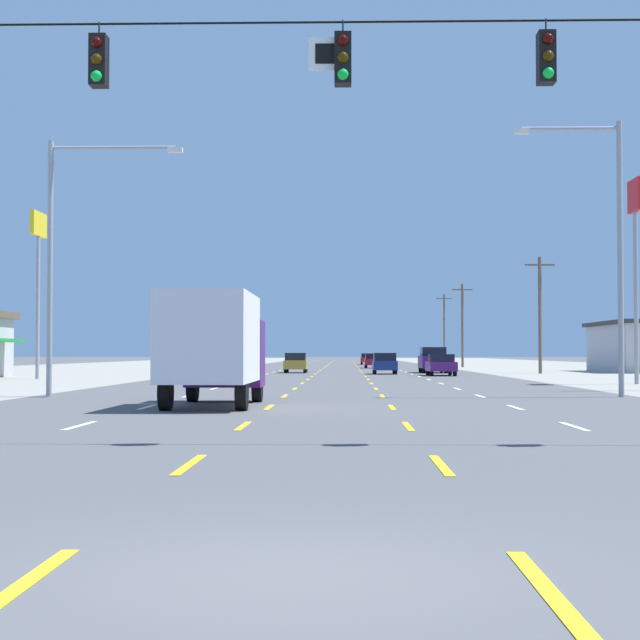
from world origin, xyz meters
TOP-DOWN VIEW (x-y plane):
  - ground_plane at (0.00, 66.00)m, footprint 572.00×572.00m
  - lane_markings at (0.00, 104.50)m, footprint 10.64×227.60m
  - signal_span_wire at (-0.37, 10.77)m, footprint 27.08×0.53m
  - box_truck_inner_left_nearest at (-3.40, 22.44)m, footprint 2.40×7.20m
  - sedan_far_right_near at (6.92, 62.32)m, footprint 1.80×4.50m
  - hatchback_inner_right_mid at (3.30, 67.38)m, footprint 1.72×3.90m
  - hatchback_inner_left_midfar at (-3.39, 71.90)m, footprint 1.72×3.90m
  - suv_far_right_far at (7.20, 72.06)m, footprint 1.98×4.90m
  - sedan_inner_right_farther at (3.28, 96.02)m, footprint 1.80×4.50m
  - sedan_inner_right_farthest at (3.35, 126.57)m, footprint 1.80×4.50m
  - pole_sign_left_row_1 at (-17.74, 52.79)m, footprint 0.24×2.61m
  - pole_sign_right_row_1 at (14.82, 43.70)m, footprint 0.24×1.94m
  - streetlight_left_row_0 at (-9.59, 29.07)m, footprint 4.85×0.26m
  - streetlight_right_row_0 at (9.79, 29.07)m, footprint 3.80×0.26m
  - utility_pole_right_row_1 at (14.96, 69.44)m, footprint 2.20×0.26m
  - utility_pole_right_row_2 at (13.00, 102.75)m, footprint 2.20×0.26m
  - utility_pole_right_row_3 at (14.05, 133.86)m, footprint 2.20×0.26m

SIDE VIEW (x-z plane):
  - ground_plane at x=0.00m, z-range 0.00..0.00m
  - lane_markings at x=0.00m, z-range 0.00..0.01m
  - sedan_far_right_near at x=6.92m, z-range 0.03..1.49m
  - sedan_inner_right_farther at x=3.28m, z-range 0.03..1.49m
  - sedan_inner_right_farthest at x=3.35m, z-range 0.03..1.49m
  - hatchback_inner_right_mid at x=3.30m, z-range 0.01..1.55m
  - hatchback_inner_left_midfar at x=-3.39m, z-range 0.01..1.55m
  - suv_far_right_far at x=7.20m, z-range 0.04..2.02m
  - box_truck_inner_left_nearest at x=-3.40m, z-range 0.22..3.45m
  - utility_pole_right_row_1 at x=14.96m, z-range 0.19..8.91m
  - utility_pole_right_row_2 at x=13.00m, z-range 0.19..9.10m
  - utility_pole_right_row_3 at x=14.05m, z-range 0.20..9.79m
  - signal_span_wire at x=-0.37m, z-range 0.89..9.57m
  - streetlight_left_row_0 at x=-9.59m, z-range 0.84..10.01m
  - streetlight_right_row_0 at x=9.79m, z-range 0.73..10.51m
  - pole_sign_right_row_1 at x=14.82m, z-range 2.48..12.65m
  - pole_sign_left_row_1 at x=-17.74m, z-range 2.67..12.56m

